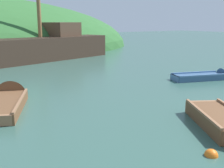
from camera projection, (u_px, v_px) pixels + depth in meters
The scene contains 4 objects.
sailing_ship at pixel (17, 53), 20.36m from camera, with size 17.69×7.90×11.60m.
rowboat_near_dock at pixel (207, 78), 14.33m from camera, with size 3.45×1.92×0.90m.
rowboat_outer_right at pixel (6, 102), 9.90m from camera, with size 2.64×3.89×1.20m.
buoy_orange at pixel (211, 156), 6.19m from camera, with size 0.31×0.31×0.31m, color orange.
Camera 1 is at (-8.99, -2.96, 2.91)m, focal length 44.85 mm.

